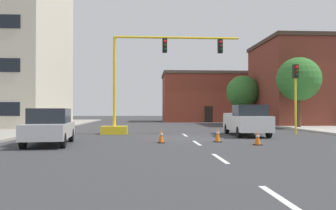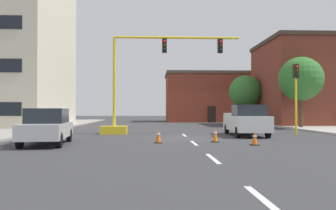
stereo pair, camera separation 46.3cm
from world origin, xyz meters
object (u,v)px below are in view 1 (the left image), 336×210
tree_right_mid (299,79)px  traffic_cone_roadside_c (218,135)px  traffic_signal_gantry (133,101)px  traffic_cone_roadside_a (161,136)px  pickup_truck_white (246,121)px  traffic_cone_roadside_b (258,138)px  tree_right_far (243,92)px  sedan_silver_near_left (50,126)px  traffic_light_pole_right (296,83)px

tree_right_mid → traffic_cone_roadside_c: size_ratio=8.41×
traffic_signal_gantry → tree_right_mid: size_ratio=1.50×
tree_right_mid → traffic_cone_roadside_a: tree_right_mid is taller
pickup_truck_white → traffic_cone_roadside_b: (-1.22, -6.02, -0.65)m
tree_right_mid → tree_right_far: (-2.48, 9.42, -0.64)m
traffic_signal_gantry → sedan_silver_near_left: (-3.64, -7.27, -1.39)m
pickup_truck_white → traffic_cone_roadside_a: pickup_truck_white is taller
traffic_cone_roadside_a → traffic_cone_roadside_b: 4.71m
traffic_light_pole_right → tree_right_far: 16.66m
traffic_cone_roadside_a → traffic_light_pole_right: bearing=31.0°
traffic_cone_roadside_b → traffic_cone_roadside_c: bearing=134.1°
sedan_silver_near_left → traffic_signal_gantry: bearing=63.4°
traffic_light_pole_right → traffic_cone_roadside_c: 9.01m
tree_right_far → traffic_cone_roadside_c: size_ratio=7.49×
traffic_cone_roadside_b → traffic_cone_roadside_c: size_ratio=0.87×
traffic_light_pole_right → pickup_truck_white: 4.62m
traffic_signal_gantry → tree_right_mid: (14.67, 6.24, 2.17)m
pickup_truck_white → tree_right_far: bearing=75.0°
tree_right_mid → traffic_cone_roadside_a: size_ratio=9.26×
pickup_truck_white → traffic_cone_roadside_b: size_ratio=8.18×
tree_right_mid → tree_right_far: size_ratio=1.12×
traffic_signal_gantry → traffic_light_pole_right: (11.19, -0.97, 1.25)m
sedan_silver_near_left → traffic_cone_roadside_b: sedan_silver_near_left is taller
sedan_silver_near_left → traffic_cone_roadside_c: bearing=6.5°
traffic_light_pole_right → tree_right_mid: tree_right_mid is taller
traffic_signal_gantry → tree_right_far: (12.19, 15.66, 1.53)m
traffic_cone_roadside_a → tree_right_mid: bearing=44.9°
sedan_silver_near_left → tree_right_mid: bearing=36.4°
traffic_signal_gantry → traffic_cone_roadside_a: size_ratio=13.88×
traffic_cone_roadside_a → traffic_cone_roadside_c: traffic_cone_roadside_c is taller
sedan_silver_near_left → traffic_cone_roadside_a: (5.35, 0.59, -0.55)m
tree_right_far → sedan_silver_near_left: size_ratio=1.23×
traffic_light_pole_right → sedan_silver_near_left: 16.33m
traffic_cone_roadside_c → traffic_cone_roadside_b: bearing=-45.9°
sedan_silver_near_left → traffic_cone_roadside_b: size_ratio=6.98×
tree_right_mid → traffic_cone_roadside_b: 17.02m
traffic_light_pole_right → tree_right_mid: (3.48, 7.21, 0.92)m
tree_right_mid → traffic_cone_roadside_c: tree_right_mid is taller
traffic_light_pole_right → traffic_cone_roadside_c: traffic_light_pole_right is taller
traffic_signal_gantry → tree_right_far: bearing=52.1°
traffic_light_pole_right → tree_right_mid: bearing=64.3°
traffic_light_pole_right → traffic_cone_roadside_a: (-9.48, -5.71, -3.19)m
tree_right_far → traffic_cone_roadside_c: tree_right_far is taller
tree_right_mid → traffic_signal_gantry: bearing=-157.0°
tree_right_mid → pickup_truck_white: (-7.20, -8.18, -3.47)m
traffic_cone_roadside_b → traffic_cone_roadside_c: 2.27m
traffic_signal_gantry → tree_right_far: 19.90m
tree_right_far → sedan_silver_near_left: bearing=-124.6°
traffic_cone_roadside_a → traffic_cone_roadside_c: bearing=6.8°
traffic_signal_gantry → traffic_light_pole_right: size_ratio=2.01×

